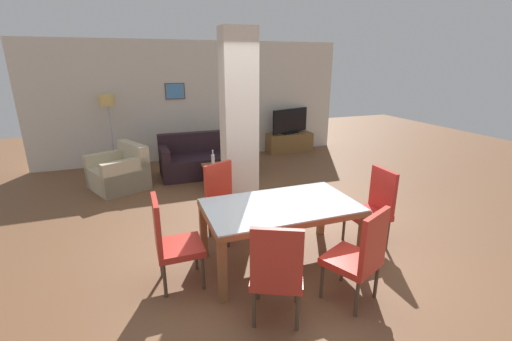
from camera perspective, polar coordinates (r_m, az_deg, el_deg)
The scene contains 16 objects.
ground_plane at distance 4.19m, azimuth 3.95°, elevation -14.89°, with size 18.00×18.00×0.00m, color brown.
back_wall at distance 8.28m, azimuth -9.98°, elevation 11.28°, with size 7.20×0.09×2.70m.
divider_pillar at distance 4.98m, azimuth -2.83°, elevation 7.29°, with size 0.49×0.36×2.70m.
dining_table at distance 3.90m, azimuth 4.13°, elevation -7.52°, with size 1.70×0.98×0.74m.
dining_chair_near_left at distance 3.10m, azimuth 3.48°, elevation -16.25°, with size 0.62×0.62×0.99m.
dining_chair_far_left at distance 4.54m, azimuth -5.24°, elevation -4.67°, with size 0.61×0.61×0.99m.
dining_chair_near_right at distance 3.45m, azimuth 16.95°, elevation -13.20°, with size 0.61×0.61×0.99m.
dining_chair_head_left at distance 3.65m, azimuth -14.01°, elevation -11.11°, with size 0.46×0.46×0.99m.
dining_chair_head_right at distance 4.56m, azimuth 18.97°, elevation -5.54°, with size 0.46×0.46×0.99m.
sofa at distance 7.19m, azimuth -8.60°, elevation 1.71°, with size 1.77×0.88×0.83m.
armchair at distance 6.78m, azimuth -21.71°, elevation -0.42°, with size 1.15×1.18×0.80m.
coffee_table at distance 6.32m, azimuth -5.44°, elevation -1.02°, with size 0.71×0.56×0.44m.
bottle at distance 6.23m, azimuth -7.18°, elevation 1.78°, with size 0.06×0.06×0.29m.
tv_stand at distance 8.92m, azimuth 5.60°, elevation 4.67°, with size 1.18×0.40×0.48m.
tv_screen at distance 8.81m, azimuth 5.71°, elevation 8.13°, with size 1.09×0.40×0.63m.
floor_lamp at distance 7.77m, azimuth -23.45°, elevation 9.58°, with size 0.30×0.30×1.60m.
Camera 1 is at (-1.47, -3.20, 2.26)m, focal length 24.00 mm.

